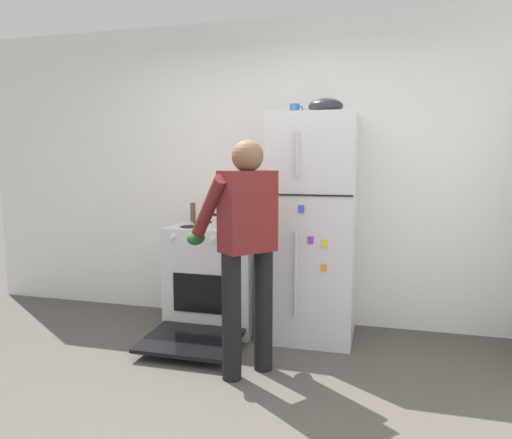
{
  "coord_description": "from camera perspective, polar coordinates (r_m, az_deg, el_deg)",
  "views": [
    {
      "loc": [
        0.95,
        -2.26,
        1.46
      ],
      "look_at": [
        -0.01,
        1.32,
        1.0
      ],
      "focal_mm": 32.99,
      "sensor_mm": 36.0,
      "label": 1
    }
  ],
  "objects": [
    {
      "name": "mixing_bowl",
      "position": [
        3.88,
        8.44,
        13.41
      ],
      "size": [
        0.27,
        0.27,
        0.12
      ],
      "primitive_type": "ellipsoid",
      "color": "black",
      "rests_on": "refrigerator"
    },
    {
      "name": "refrigerator",
      "position": [
        3.9,
        7.01,
        -0.99
      ],
      "size": [
        0.68,
        0.72,
        1.83
      ],
      "color": "silver",
      "rests_on": "ground"
    },
    {
      "name": "ground",
      "position": [
        2.85,
        -7.33,
        -23.78
      ],
      "size": [
        8.0,
        8.0,
        0.0
      ],
      "primitive_type": "plane",
      "color": "#4C4742"
    },
    {
      "name": "pepper_mill",
      "position": [
        4.39,
        -7.66,
        0.93
      ],
      "size": [
        0.05,
        0.05,
        0.17
      ],
      "primitive_type": "cylinder",
      "color": "brown",
      "rests_on": "stove_range"
    },
    {
      "name": "coffee_mug",
      "position": [
        3.97,
        4.73,
        13.12
      ],
      "size": [
        0.11,
        0.08,
        0.1
      ],
      "color": "#2D6093",
      "rests_on": "refrigerator"
    },
    {
      "name": "kitchen_wall_back",
      "position": [
        4.32,
        2.28,
        5.62
      ],
      "size": [
        6.0,
        0.1,
        2.7
      ],
      "primitive_type": "cube",
      "color": "white",
      "rests_on": "ground"
    },
    {
      "name": "red_pot",
      "position": [
        4.0,
        -2.95,
        -0.03
      ],
      "size": [
        0.33,
        0.23,
        0.11
      ],
      "color": "orange",
      "rests_on": "stove_range"
    },
    {
      "name": "stove_range",
      "position": [
        4.18,
        -4.87,
        -7.03
      ],
      "size": [
        0.76,
        1.22,
        0.91
      ],
      "color": "silver",
      "rests_on": "ground"
    },
    {
      "name": "person_cook",
      "position": [
        3.17,
        -1.36,
        -2.16
      ],
      "size": [
        0.66,
        0.69,
        1.6
      ],
      "color": "black",
      "rests_on": "ground"
    }
  ]
}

